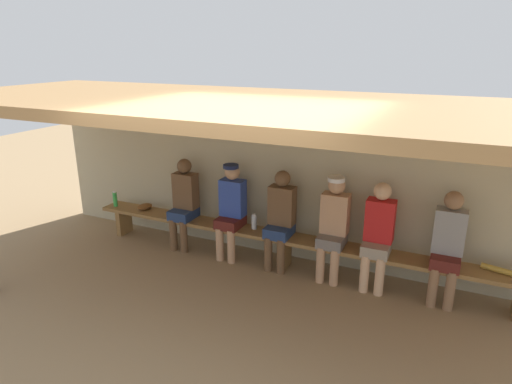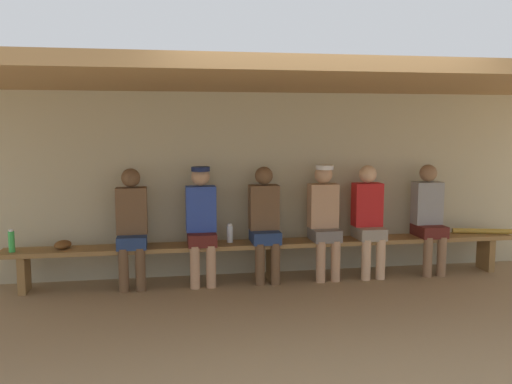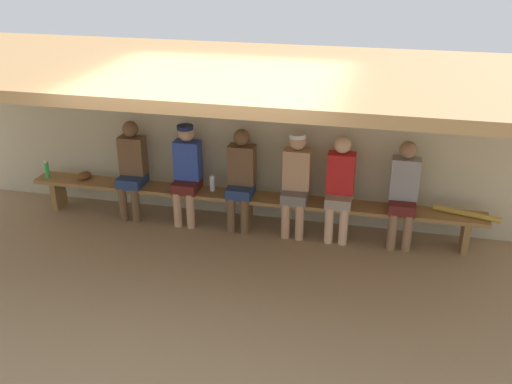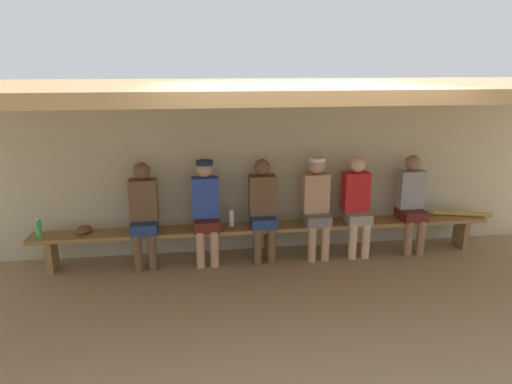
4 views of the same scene
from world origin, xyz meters
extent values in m
plane|color=#937754|center=(0.00, 0.00, 0.00)|extent=(24.00, 24.00, 0.00)
cube|color=#B7AD8C|center=(0.00, 2.00, 1.10)|extent=(8.00, 0.20, 2.20)
cube|color=#9E7547|center=(0.00, 0.70, 2.26)|extent=(8.00, 2.80, 0.12)
cube|color=olive|center=(0.00, 1.55, 0.43)|extent=(6.00, 0.36, 0.05)
cube|color=olive|center=(-2.75, 1.55, 0.21)|extent=(0.08, 0.29, 0.41)
cube|color=olive|center=(0.00, 1.55, 0.21)|extent=(0.08, 0.29, 0.41)
cube|color=olive|center=(2.75, 1.55, 0.21)|extent=(0.08, 0.29, 0.41)
cube|color=gray|center=(1.19, 1.53, 0.53)|extent=(0.32, 0.40, 0.14)
cylinder|color=#DBAD84|center=(1.10, 1.37, 0.24)|extent=(0.11, 0.11, 0.48)
cylinder|color=#DBAD84|center=(1.28, 1.37, 0.24)|extent=(0.11, 0.11, 0.48)
cube|color=red|center=(1.19, 1.61, 0.86)|extent=(0.34, 0.20, 0.52)
sphere|color=#DBAD84|center=(1.19, 1.61, 1.23)|extent=(0.21, 0.21, 0.21)
cube|color=navy|center=(-1.59, 1.53, 0.53)|extent=(0.32, 0.40, 0.14)
cylinder|color=brown|center=(-1.68, 1.37, 0.24)|extent=(0.11, 0.11, 0.48)
cylinder|color=brown|center=(-1.50, 1.37, 0.24)|extent=(0.11, 0.11, 0.48)
cube|color=brown|center=(-1.59, 1.61, 0.86)|extent=(0.34, 0.20, 0.52)
sphere|color=brown|center=(-1.59, 1.61, 1.23)|extent=(0.21, 0.21, 0.21)
cube|color=slate|center=(0.63, 1.53, 0.53)|extent=(0.32, 0.40, 0.14)
cylinder|color=tan|center=(0.54, 1.37, 0.24)|extent=(0.11, 0.11, 0.48)
cylinder|color=tan|center=(0.72, 1.37, 0.24)|extent=(0.11, 0.11, 0.48)
cube|color=tan|center=(0.63, 1.61, 0.86)|extent=(0.34, 0.20, 0.52)
sphere|color=tan|center=(0.63, 1.61, 1.23)|extent=(0.21, 0.21, 0.21)
cylinder|color=white|center=(0.63, 1.57, 1.32)|extent=(0.21, 0.21, 0.05)
cube|color=#591E19|center=(-0.82, 1.53, 0.53)|extent=(0.32, 0.40, 0.14)
cylinder|color=tan|center=(-0.91, 1.37, 0.24)|extent=(0.11, 0.11, 0.48)
cylinder|color=tan|center=(-0.73, 1.37, 0.24)|extent=(0.11, 0.11, 0.48)
cube|color=#2D47A5|center=(-0.82, 1.61, 0.86)|extent=(0.34, 0.20, 0.52)
sphere|color=tan|center=(-0.82, 1.61, 1.23)|extent=(0.21, 0.21, 0.21)
cylinder|color=#19234C|center=(-0.82, 1.57, 1.32)|extent=(0.21, 0.21, 0.05)
cube|color=navy|center=(-0.08, 1.53, 0.53)|extent=(0.32, 0.40, 0.14)
cylinder|color=brown|center=(-0.17, 1.37, 0.24)|extent=(0.11, 0.11, 0.48)
cylinder|color=brown|center=(0.01, 1.37, 0.24)|extent=(0.11, 0.11, 0.48)
cube|color=brown|center=(-0.08, 1.61, 0.86)|extent=(0.34, 0.20, 0.52)
sphere|color=brown|center=(-0.08, 1.61, 1.23)|extent=(0.21, 0.21, 0.21)
cube|color=#591E19|center=(1.96, 1.53, 0.53)|extent=(0.32, 0.40, 0.14)
cylinder|color=#8C6647|center=(1.87, 1.37, 0.24)|extent=(0.11, 0.11, 0.48)
cylinder|color=#8C6647|center=(2.05, 1.37, 0.24)|extent=(0.11, 0.11, 0.48)
cube|color=gray|center=(1.96, 1.61, 0.86)|extent=(0.34, 0.20, 0.52)
sphere|color=#8C6647|center=(1.96, 1.61, 1.23)|extent=(0.21, 0.21, 0.21)
cylinder|color=silver|center=(-0.49, 1.60, 0.56)|extent=(0.07, 0.07, 0.19)
cylinder|color=white|center=(-0.49, 1.60, 0.67)|extent=(0.05, 0.05, 0.02)
cylinder|color=green|center=(-2.85, 1.51, 0.57)|extent=(0.07, 0.07, 0.22)
cylinder|color=white|center=(-2.85, 1.51, 0.70)|extent=(0.05, 0.05, 0.02)
ellipsoid|color=brown|center=(-2.34, 1.58, 0.51)|extent=(0.23, 0.28, 0.09)
cylinder|color=#B28C33|center=(2.73, 1.55, 0.49)|extent=(0.79, 0.27, 0.07)
camera|label=1|loc=(1.93, -3.55, 2.86)|focal=31.26mm
camera|label=2|loc=(-1.24, -4.56, 1.81)|focal=38.20mm
camera|label=3|loc=(1.66, -5.22, 3.66)|focal=41.35mm
camera|label=4|loc=(-0.95, -4.08, 2.52)|focal=32.34mm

